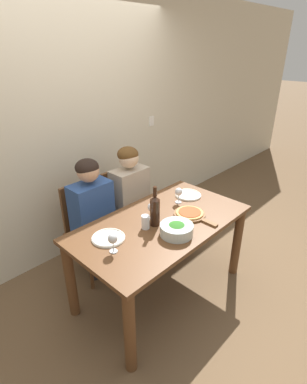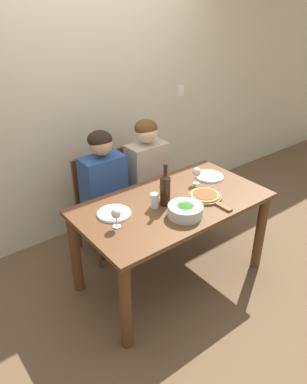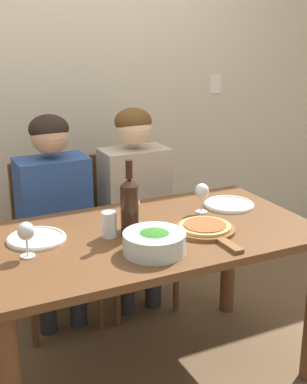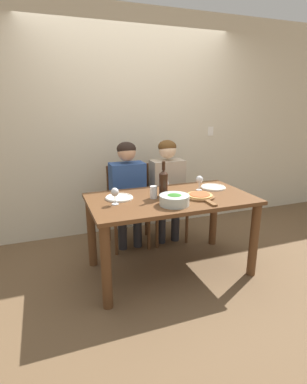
{
  "view_description": "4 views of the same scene",
  "coord_description": "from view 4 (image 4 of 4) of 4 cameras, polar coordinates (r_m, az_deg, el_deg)",
  "views": [
    {
      "loc": [
        -1.61,
        -1.44,
        2.1
      ],
      "look_at": [
        0.07,
        0.16,
        0.97
      ],
      "focal_mm": 28.0,
      "sensor_mm": 36.0,
      "label": 1
    },
    {
      "loc": [
        -1.68,
        -1.93,
        2.26
      ],
      "look_at": [
        -0.08,
        0.14,
        0.82
      ],
      "focal_mm": 35.0,
      "sensor_mm": 36.0,
      "label": 2
    },
    {
      "loc": [
        -0.95,
        -2.03,
        1.69
      ],
      "look_at": [
        0.04,
        0.01,
        0.95
      ],
      "focal_mm": 50.0,
      "sensor_mm": 36.0,
      "label": 3
    },
    {
      "loc": [
        -1.09,
        -2.47,
        1.62
      ],
      "look_at": [
        -0.15,
        0.07,
        0.81
      ],
      "focal_mm": 28.0,
      "sensor_mm": 36.0,
      "label": 4
    }
  ],
  "objects": [
    {
      "name": "ground_plane",
      "position": [
        3.14,
        3.09,
        -14.44
      ],
      "size": [
        40.0,
        40.0,
        0.0
      ],
      "primitive_type": "plane",
      "color": "brown"
    },
    {
      "name": "back_wall",
      "position": [
        3.84,
        -3.9,
        12.51
      ],
      "size": [
        10.0,
        0.06,
        2.7
      ],
      "color": "beige",
      "rests_on": "ground"
    },
    {
      "name": "dining_table",
      "position": [
        2.87,
        3.29,
        -3.57
      ],
      "size": [
        1.54,
        0.85,
        0.77
      ],
      "color": "brown",
      "rests_on": "ground"
    },
    {
      "name": "chair_left",
      "position": [
        3.52,
        -5.3,
        -2.11
      ],
      "size": [
        0.42,
        0.42,
        0.93
      ],
      "color": "brown",
      "rests_on": "ground"
    },
    {
      "name": "chair_right",
      "position": [
        3.66,
        1.97,
        -1.28
      ],
      "size": [
        0.42,
        0.42,
        0.93
      ],
      "color": "brown",
      "rests_on": "ground"
    },
    {
      "name": "person_woman",
      "position": [
        3.34,
        -4.9,
        1.16
      ],
      "size": [
        0.47,
        0.51,
        1.22
      ],
      "color": "#28282D",
      "rests_on": "ground"
    },
    {
      "name": "person_man",
      "position": [
        3.5,
        2.71,
        1.89
      ],
      "size": [
        0.47,
        0.51,
        1.22
      ],
      "color": "#28282D",
      "rests_on": "ground"
    },
    {
      "name": "wine_bottle",
      "position": [
        2.77,
        1.9,
        1.66
      ],
      "size": [
        0.08,
        0.08,
        0.35
      ],
      "color": "black",
      "rests_on": "dining_table"
    },
    {
      "name": "broccoli_bowl",
      "position": [
        2.6,
        3.99,
        -1.48
      ],
      "size": [
        0.26,
        0.26,
        0.1
      ],
      "color": "silver",
      "rests_on": "dining_table"
    },
    {
      "name": "dinner_plate_left",
      "position": [
        2.79,
        -6.55,
        -1.06
      ],
      "size": [
        0.26,
        0.26,
        0.02
      ],
      "color": "silver",
      "rests_on": "dining_table"
    },
    {
      "name": "dinner_plate_right",
      "position": [
        3.18,
        11.29,
        0.9
      ],
      "size": [
        0.26,
        0.26,
        0.02
      ],
      "color": "silver",
      "rests_on": "dining_table"
    },
    {
      "name": "pizza_on_board",
      "position": [
        2.83,
        8.87,
        -0.81
      ],
      "size": [
        0.28,
        0.42,
        0.04
      ],
      "color": "brown",
      "rests_on": "dining_table"
    },
    {
      "name": "wine_glass_left",
      "position": [
        2.61,
        -7.39,
        -0.18
      ],
      "size": [
        0.07,
        0.07,
        0.15
      ],
      "color": "silver",
      "rests_on": "dining_table"
    },
    {
      "name": "wine_glass_right",
      "position": [
        3.05,
        8.74,
        2.23
      ],
      "size": [
        0.07,
        0.07,
        0.15
      ],
      "color": "silver",
      "rests_on": "dining_table"
    },
    {
      "name": "wine_glass_centre",
      "position": [
        2.87,
        2.18,
        1.49
      ],
      "size": [
        0.07,
        0.07,
        0.15
      ],
      "color": "silver",
      "rests_on": "dining_table"
    },
    {
      "name": "water_tumbler",
      "position": [
        2.77,
        0.0,
        -0.04
      ],
      "size": [
        0.07,
        0.07,
        0.12
      ],
      "color": "silver",
      "rests_on": "dining_table"
    }
  ]
}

